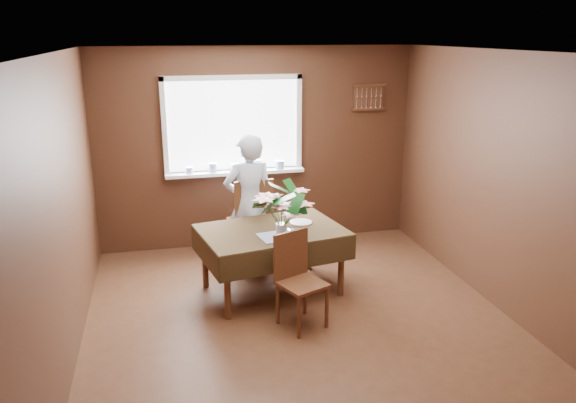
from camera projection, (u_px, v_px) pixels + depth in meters
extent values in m
plane|color=#4A2919|center=(301.00, 323.00, 5.33)|extent=(4.50, 4.50, 0.00)
plane|color=white|center=(303.00, 52.00, 4.61)|extent=(4.50, 4.50, 0.00)
plane|color=brown|center=(257.00, 148.00, 7.07)|extent=(4.00, 0.00, 4.00)
plane|color=brown|center=(412.00, 319.00, 2.87)|extent=(4.00, 0.00, 4.00)
plane|color=brown|center=(63.00, 213.00, 4.53)|extent=(0.00, 4.50, 4.50)
plane|color=brown|center=(503.00, 184.00, 5.41)|extent=(0.00, 4.50, 4.50)
cube|color=white|center=(233.00, 126.00, 6.90)|extent=(1.60, 0.01, 1.10)
cube|color=white|center=(232.00, 78.00, 6.72)|extent=(1.72, 0.06, 0.06)
cube|color=white|center=(235.00, 172.00, 7.05)|extent=(1.72, 0.06, 0.06)
cube|color=white|center=(164.00, 128.00, 6.70)|extent=(0.06, 0.06, 1.22)
cube|color=white|center=(299.00, 123.00, 7.07)|extent=(0.06, 0.06, 1.22)
cube|color=white|center=(235.00, 172.00, 6.99)|extent=(1.72, 0.20, 0.04)
cylinder|color=white|center=(190.00, 170.00, 6.83)|extent=(0.09, 0.09, 0.08)
cylinder|color=white|center=(213.00, 168.00, 6.88)|extent=(0.11, 0.11, 0.12)
cylinder|color=white|center=(235.00, 167.00, 6.95)|extent=(0.12, 0.12, 0.09)
cylinder|color=white|center=(258.00, 165.00, 7.00)|extent=(0.10, 0.10, 0.13)
cylinder|color=white|center=(280.00, 165.00, 7.07)|extent=(0.11, 0.11, 0.10)
cube|color=#57301C|center=(368.00, 97.00, 7.18)|extent=(0.40, 0.03, 0.30)
cube|color=#57301C|center=(369.00, 86.00, 7.13)|extent=(0.44, 0.04, 0.03)
cube|color=#57301C|center=(368.00, 109.00, 7.21)|extent=(0.44, 0.04, 0.03)
cylinder|color=#57301C|center=(227.00, 288.00, 5.33)|extent=(0.06, 0.06, 0.65)
cylinder|color=#57301C|center=(341.00, 267.00, 5.81)|extent=(0.06, 0.06, 0.65)
cylinder|color=#57301C|center=(205.00, 259.00, 6.00)|extent=(0.06, 0.06, 0.65)
cylinder|color=#57301C|center=(308.00, 242.00, 6.48)|extent=(0.06, 0.06, 0.65)
cube|color=#57301C|center=(272.00, 232.00, 5.81)|extent=(1.53, 1.16, 0.04)
cube|color=black|center=(272.00, 230.00, 5.80)|extent=(1.59, 1.23, 0.01)
cube|color=black|center=(291.00, 258.00, 5.41)|extent=(1.41, 0.28, 0.26)
cube|color=black|center=(255.00, 227.00, 6.26)|extent=(1.41, 0.28, 0.26)
cube|color=black|center=(205.00, 252.00, 5.56)|extent=(0.19, 0.96, 0.26)
cube|color=black|center=(333.00, 232.00, 6.12)|extent=(0.19, 0.96, 0.26)
cube|color=#4881CD|center=(280.00, 236.00, 5.59)|extent=(0.46, 0.38, 0.01)
cylinder|color=#57301C|center=(261.00, 235.00, 6.94)|extent=(0.04, 0.04, 0.49)
cylinder|color=#57301C|center=(230.00, 239.00, 6.81)|extent=(0.04, 0.04, 0.49)
cylinder|color=#57301C|center=(271.00, 246.00, 6.58)|extent=(0.04, 0.04, 0.49)
cylinder|color=#57301C|center=(238.00, 250.00, 6.46)|extent=(0.04, 0.04, 0.49)
cube|color=#57301C|center=(250.00, 222.00, 6.62)|extent=(0.51, 0.51, 0.03)
cube|color=#57301C|center=(254.00, 204.00, 6.35)|extent=(0.46, 0.08, 0.54)
cylinder|color=#57301C|center=(299.00, 318.00, 5.02)|extent=(0.04, 0.04, 0.41)
cylinder|color=#57301C|center=(327.00, 307.00, 5.21)|extent=(0.04, 0.04, 0.41)
cylinder|color=#57301C|center=(278.00, 304.00, 5.27)|extent=(0.04, 0.04, 0.41)
cylinder|color=#57301C|center=(305.00, 295.00, 5.46)|extent=(0.04, 0.04, 0.41)
cube|color=#57301C|center=(302.00, 284.00, 5.18)|extent=(0.50, 0.50, 0.03)
cube|color=#57301C|center=(291.00, 254.00, 5.24)|extent=(0.36, 0.18, 0.45)
imported|color=white|center=(249.00, 203.00, 6.35)|extent=(0.62, 0.45, 1.59)
cylinder|color=white|center=(281.00, 230.00, 5.57)|extent=(0.11, 0.11, 0.14)
cylinder|color=#33662D|center=(281.00, 220.00, 5.53)|extent=(0.07, 0.07, 0.10)
cylinder|color=white|center=(301.00, 222.00, 5.98)|extent=(0.25, 0.25, 0.01)
cube|color=silver|center=(291.00, 232.00, 5.68)|extent=(0.03, 0.23, 0.00)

